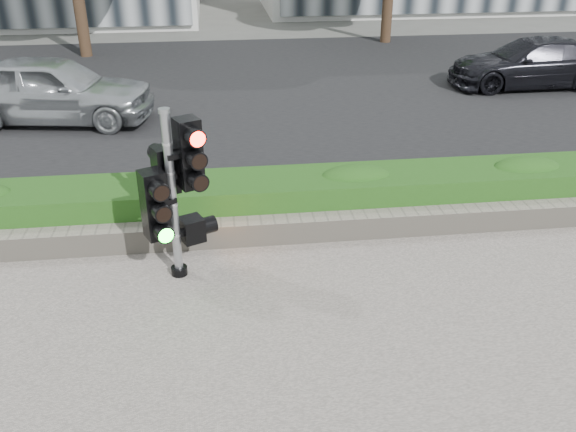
{
  "coord_description": "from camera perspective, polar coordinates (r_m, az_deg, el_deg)",
  "views": [
    {
      "loc": [
        -0.55,
        -5.67,
        4.32
      ],
      "look_at": [
        0.22,
        0.6,
        1.08
      ],
      "focal_mm": 38.0,
      "sensor_mm": 36.0,
      "label": 1
    }
  ],
  "objects": [
    {
      "name": "traffic_signal",
      "position": [
        7.55,
        -10.73,
        2.72
      ],
      "size": [
        0.81,
        0.73,
        2.22
      ],
      "rotation": [
        0.0,
        0.0,
        0.42
      ],
      "color": "black",
      "rests_on": "sidewalk"
    },
    {
      "name": "car_silver",
      "position": [
        14.39,
        -21.16,
        10.99
      ],
      "size": [
        4.49,
        2.38,
        1.46
      ],
      "primitive_type": "imported",
      "rotation": [
        0.0,
        0.0,
        1.41
      ],
      "color": "#AFB3B7",
      "rests_on": "road"
    },
    {
      "name": "hedge",
      "position": [
        9.14,
        -2.9,
        1.51
      ],
      "size": [
        12.0,
        1.0,
        0.68
      ],
      "primitive_type": "cube",
      "color": "#347E26",
      "rests_on": "sidewalk"
    },
    {
      "name": "road",
      "position": [
        16.26,
        -4.97,
        11.69
      ],
      "size": [
        60.0,
        13.0,
        0.02
      ],
      "primitive_type": "cube",
      "color": "black",
      "rests_on": "ground"
    },
    {
      "name": "stone_wall",
      "position": [
        8.64,
        -2.54,
        -1.36
      ],
      "size": [
        12.0,
        0.32,
        0.34
      ],
      "primitive_type": "cube",
      "color": "gray",
      "rests_on": "sidewalk"
    },
    {
      "name": "car_dark",
      "position": [
        17.54,
        21.76,
        13.17
      ],
      "size": [
        4.26,
        1.8,
        1.23
      ],
      "primitive_type": "imported",
      "rotation": [
        0.0,
        0.0,
        -1.59
      ],
      "color": "black",
      "rests_on": "road"
    },
    {
      "name": "ground",
      "position": [
        7.15,
        -1.21,
        -10.02
      ],
      "size": [
        120.0,
        120.0,
        0.0
      ],
      "primitive_type": "plane",
      "color": "#51514C",
      "rests_on": "ground"
    },
    {
      "name": "curb",
      "position": [
        9.81,
        -3.14,
        1.38
      ],
      "size": [
        60.0,
        0.25,
        0.12
      ],
      "primitive_type": "cube",
      "color": "gray",
      "rests_on": "ground"
    }
  ]
}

